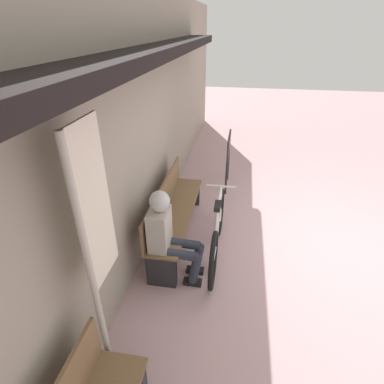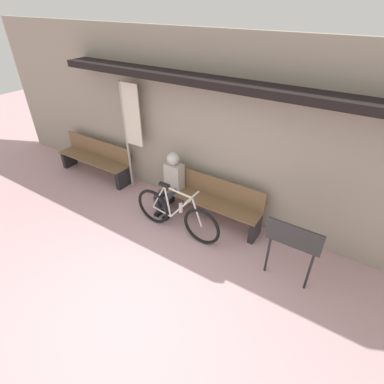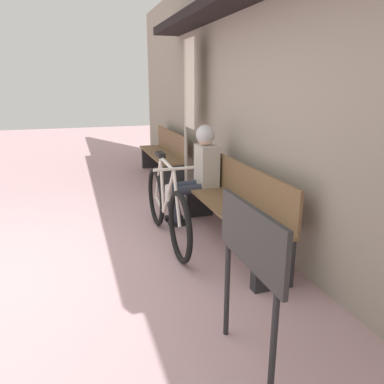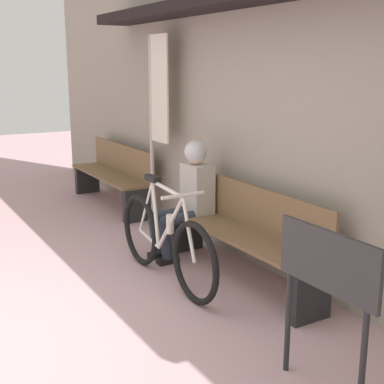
% 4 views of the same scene
% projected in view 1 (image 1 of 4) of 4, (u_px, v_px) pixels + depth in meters
% --- Properties ---
extents(ground_plane, '(24.00, 24.00, 0.00)m').
position_uv_depth(ground_plane, '(324.00, 246.00, 4.25)').
color(ground_plane, '#C69EA3').
extents(storefront_wall, '(12.00, 0.56, 3.20)m').
position_uv_depth(storefront_wall, '(144.00, 123.00, 3.79)').
color(storefront_wall, '#9E9384').
rests_on(storefront_wall, ground_plane).
extents(park_bench_near, '(2.00, 0.42, 0.85)m').
position_uv_depth(park_bench_near, '(174.00, 212.00, 4.26)').
color(park_bench_near, brown).
rests_on(park_bench_near, ground_plane).
extents(bicycle, '(1.74, 0.40, 0.94)m').
position_uv_depth(bicycle, '(217.00, 232.00, 3.93)').
color(bicycle, black).
rests_on(bicycle, ground_plane).
extents(person_seated, '(0.34, 0.63, 1.19)m').
position_uv_depth(person_seated, '(168.00, 231.00, 3.43)').
color(person_seated, '#2D3342').
rests_on(person_seated, ground_plane).
extents(banner_pole, '(0.45, 0.05, 2.27)m').
position_uv_depth(banner_pole, '(95.00, 235.00, 2.10)').
color(banner_pole, '#B7B2A8').
rests_on(banner_pole, ground_plane).
extents(signboard, '(0.76, 0.04, 1.03)m').
position_uv_depth(signboard, '(229.00, 150.00, 5.45)').
color(signboard, '#232326').
rests_on(signboard, ground_plane).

